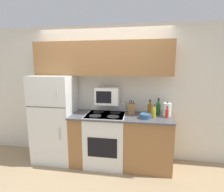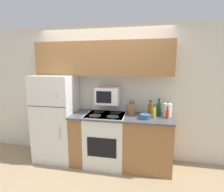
# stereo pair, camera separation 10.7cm
# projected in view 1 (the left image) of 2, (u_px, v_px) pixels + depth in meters

# --- Properties ---
(ground_plane) EXTENTS (12.00, 12.00, 0.00)m
(ground_plane) POSITION_uv_depth(u_px,v_px,m) (97.00, 171.00, 3.03)
(ground_plane) COLOR tan
(wall_back) EXTENTS (8.00, 0.05, 2.55)m
(wall_back) POSITION_uv_depth(u_px,v_px,m) (104.00, 93.00, 3.45)
(wall_back) COLOR silver
(wall_back) RESTS_ON ground_plane
(lower_cabinets) EXTENTS (1.77, 0.65, 0.94)m
(lower_cabinets) POSITION_uv_depth(u_px,v_px,m) (120.00, 140.00, 3.19)
(lower_cabinets) COLOR #9E6B3D
(lower_cabinets) RESTS_ON ground_plane
(refrigerator) EXTENTS (0.74, 0.65, 1.63)m
(refrigerator) POSITION_uv_depth(u_px,v_px,m) (55.00, 118.00, 3.33)
(refrigerator) COLOR white
(refrigerator) RESTS_ON ground_plane
(upper_cabinets) EXTENTS (2.51, 0.30, 0.61)m
(upper_cabinets) POSITION_uv_depth(u_px,v_px,m) (102.00, 59.00, 3.16)
(upper_cabinets) COLOR #9E6B3D
(upper_cabinets) RESTS_ON refrigerator
(stove) EXTENTS (0.70, 0.64, 1.11)m
(stove) POSITION_uv_depth(u_px,v_px,m) (106.00, 138.00, 3.22)
(stove) COLOR white
(stove) RESTS_ON ground_plane
(microwave) EXTENTS (0.42, 0.33, 0.30)m
(microwave) POSITION_uv_depth(u_px,v_px,m) (108.00, 96.00, 3.21)
(microwave) COLOR white
(microwave) RESTS_ON stove
(knife_block) EXTENTS (0.12, 0.10, 0.26)m
(knife_block) POSITION_uv_depth(u_px,v_px,m) (132.00, 109.00, 3.17)
(knife_block) COLOR #9E6B3D
(knife_block) RESTS_ON lower_cabinets
(bowl) EXTENTS (0.19, 0.19, 0.08)m
(bowl) POSITION_uv_depth(u_px,v_px,m) (145.00, 116.00, 2.92)
(bowl) COLOR #335B84
(bowl) RESTS_ON lower_cabinets
(bottle_hot_sauce) EXTENTS (0.05, 0.05, 0.20)m
(bottle_hot_sauce) POSITION_uv_depth(u_px,v_px,m) (167.00, 113.00, 2.95)
(bottle_hot_sauce) COLOR red
(bottle_hot_sauce) RESTS_ON lower_cabinets
(bottle_wine_green) EXTENTS (0.08, 0.08, 0.30)m
(bottle_wine_green) POSITION_uv_depth(u_px,v_px,m) (158.00, 108.00, 3.13)
(bottle_wine_green) COLOR #194C23
(bottle_wine_green) RESTS_ON lower_cabinets
(bottle_cooking_spray) EXTENTS (0.06, 0.06, 0.22)m
(bottle_cooking_spray) POSITION_uv_depth(u_px,v_px,m) (154.00, 112.00, 2.97)
(bottle_cooking_spray) COLOR gold
(bottle_cooking_spray) RESTS_ON lower_cabinets
(bottle_whiskey) EXTENTS (0.08, 0.08, 0.28)m
(bottle_whiskey) POSITION_uv_depth(u_px,v_px,m) (150.00, 109.00, 3.09)
(bottle_whiskey) COLOR brown
(bottle_whiskey) RESTS_ON lower_cabinets
(kettle) EXTENTS (0.14, 0.14, 0.25)m
(kettle) POSITION_uv_depth(u_px,v_px,m) (167.00, 109.00, 3.05)
(kettle) COLOR white
(kettle) RESTS_ON lower_cabinets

